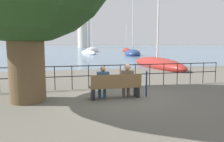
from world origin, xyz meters
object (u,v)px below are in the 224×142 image
(seated_person_left, at_px, (103,81))
(sailboat_1, at_px, (92,50))
(harbor_lighthouse, at_px, (84,24))
(sailboat_5, at_px, (157,64))
(sailboat_4, at_px, (133,53))
(park_bench, at_px, (116,87))
(sailboat_2, at_px, (126,50))
(seated_person_right, at_px, (127,79))
(sailboat_3, at_px, (88,52))
(closed_umbrella, at_px, (146,82))

(seated_person_left, bearing_deg, sailboat_1, 82.00)
(harbor_lighthouse, bearing_deg, seated_person_left, -95.99)
(sailboat_5, bearing_deg, sailboat_4, 75.60)
(sailboat_5, distance_m, harbor_lighthouse, 85.51)
(park_bench, bearing_deg, sailboat_2, 72.12)
(seated_person_right, xyz_separation_m, sailboat_4, (9.48, 26.90, -0.34))
(sailboat_3, height_order, sailboat_5, sailboat_3)
(sailboat_5, bearing_deg, park_bench, -124.82)
(sailboat_2, bearing_deg, harbor_lighthouse, 107.21)
(sailboat_3, bearing_deg, sailboat_4, -57.90)
(park_bench, distance_m, sailboat_3, 33.89)
(park_bench, distance_m, sailboat_2, 48.18)
(seated_person_left, bearing_deg, park_bench, -9.89)
(seated_person_right, height_order, sailboat_5, sailboat_5)
(seated_person_left, bearing_deg, harbor_lighthouse, 84.01)
(seated_person_left, xyz_separation_m, seated_person_right, (0.91, -0.00, 0.04))
(park_bench, relative_size, sailboat_1, 0.16)
(seated_person_left, relative_size, sailboat_4, 0.11)
(sailboat_1, xyz_separation_m, sailboat_4, (4.13, -17.66, -0.01))
(sailboat_4, bearing_deg, harbor_lighthouse, 103.07)
(sailboat_1, relative_size, sailboat_3, 0.94)
(closed_umbrella, xyz_separation_m, sailboat_2, (13.59, 45.82, -0.29))
(park_bench, bearing_deg, closed_umbrella, 1.44)
(closed_umbrella, bearing_deg, park_bench, -178.56)
(sailboat_2, height_order, harbor_lighthouse, harbor_lighthouse)
(sailboat_2, bearing_deg, closed_umbrella, -95.62)
(sailboat_2, xyz_separation_m, sailboat_4, (-4.85, -18.88, 0.07))
(park_bench, xyz_separation_m, sailboat_5, (6.12, 9.52, -0.17))
(sailboat_2, bearing_deg, sailboat_4, -93.52)
(harbor_lighthouse, bearing_deg, sailboat_3, -95.66)
(sailboat_1, relative_size, harbor_lighthouse, 0.50)
(sailboat_1, bearing_deg, harbor_lighthouse, 107.65)
(sailboat_1, height_order, sailboat_2, sailboat_1)
(park_bench, distance_m, sailboat_1, 45.02)
(seated_person_left, distance_m, seated_person_right, 0.91)
(seated_person_left, xyz_separation_m, closed_umbrella, (1.66, -0.05, -0.08))
(sailboat_1, distance_m, sailboat_4, 18.14)
(sailboat_2, bearing_deg, seated_person_left, -97.52)
(seated_person_left, xyz_separation_m, sailboat_4, (10.40, 26.90, -0.30))
(sailboat_1, bearing_deg, sailboat_3, -80.45)
(sailboat_3, bearing_deg, park_bench, -107.71)
(sailboat_3, bearing_deg, sailboat_5, -95.56)
(park_bench, height_order, sailboat_3, sailboat_3)
(sailboat_3, relative_size, sailboat_5, 1.50)
(harbor_lighthouse, bearing_deg, sailboat_2, -83.69)
(seated_person_right, xyz_separation_m, harbor_lighthouse, (8.98, 94.22, 10.20))
(park_bench, relative_size, sailboat_5, 0.22)
(closed_umbrella, relative_size, harbor_lighthouse, 0.04)
(park_bench, bearing_deg, sailboat_4, 69.77)
(sailboat_2, distance_m, sailboat_3, 16.62)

